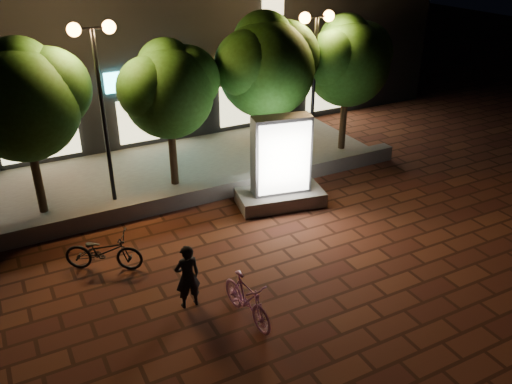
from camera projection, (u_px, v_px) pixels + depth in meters
ground at (234, 278)px, 12.55m from camera, size 80.00×80.00×0.00m
retaining_wall at (175, 200)px, 15.60m from camera, size 16.00×0.45×0.50m
sidewalk at (150, 174)px, 17.68m from camera, size 16.00×5.00×0.08m
tree_left at (23, 97)px, 13.90m from camera, size 3.60×3.00×4.89m
tree_mid at (169, 86)px, 15.65m from camera, size 3.24×2.70×4.50m
tree_right at (267, 62)px, 16.86m from camera, size 3.72×3.10×5.07m
tree_far_right at (348, 58)px, 18.28m from camera, size 3.48×2.90×4.76m
street_lamp_left at (97, 69)px, 14.23m from camera, size 1.26×0.36×5.18m
street_lamp_right at (315, 49)px, 17.19m from camera, size 1.26×0.36×4.98m
ad_kiosk at (281, 170)px, 15.41m from camera, size 2.72×1.72×2.74m
scooter_pink at (247, 299)px, 11.03m from camera, size 0.67×1.76×1.03m
rider at (187, 276)px, 11.32m from camera, size 0.56×0.37×1.53m
scooter_parked at (103, 251)px, 12.69m from camera, size 1.96×1.51×0.99m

